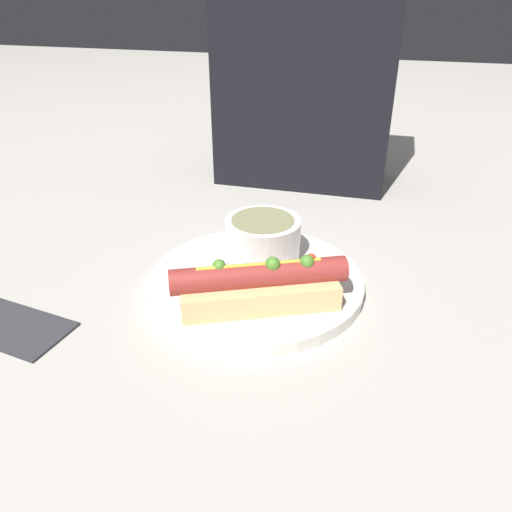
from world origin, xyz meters
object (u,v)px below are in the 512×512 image
(hot_dog, at_px, (260,286))
(spoon, at_px, (233,254))
(soup_bowl, at_px, (263,236))
(seated_diner, at_px, (307,45))

(hot_dog, xyz_separation_m, spoon, (-0.06, 0.10, -0.02))
(soup_bowl, relative_size, seated_diner, 0.18)
(soup_bowl, relative_size, spoon, 0.57)
(hot_dog, bearing_deg, spoon, 98.29)
(hot_dog, distance_m, seated_diner, 0.49)
(hot_dog, height_order, soup_bowl, hot_dog)
(soup_bowl, bearing_deg, spoon, -160.84)
(soup_bowl, height_order, spoon, soup_bowl)
(hot_dog, height_order, spoon, hot_dog)
(hot_dog, distance_m, spoon, 0.12)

